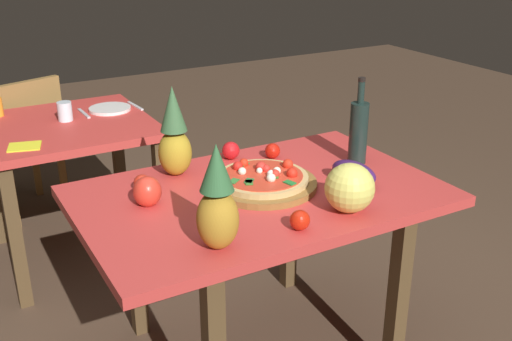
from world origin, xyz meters
The scene contains 20 objects.
display_table centered at (0.00, 0.00, 0.66)m, with size 1.35×0.87×0.74m.
background_table centered at (-0.43, 1.20, 0.62)m, with size 0.82×0.81×0.74m.
dining_chair centered at (-0.55, 1.83, 0.48)m, with size 0.50×0.50×0.85m.
pizza_board centered at (0.03, 0.03, 0.76)m, with size 0.42×0.42×0.03m, color olive.
pizza centered at (0.03, 0.03, 0.78)m, with size 0.35×0.35×0.06m.
wine_bottle centered at (0.50, 0.05, 0.88)m, with size 0.08×0.08×0.36m.
pineapple_left centered at (-0.32, -0.31, 0.90)m, with size 0.13×0.13×0.34m.
pineapple_right centered at (-0.21, 0.31, 0.90)m, with size 0.13×0.13×0.36m.
melon centered at (0.19, -0.30, 0.83)m, with size 0.17×0.17×0.17m, color #E1DA62.
bell_pepper centered at (-0.40, 0.09, 0.79)m, with size 0.10×0.10×0.11m, color red.
eggplant centered at (0.35, -0.12, 0.79)m, with size 0.20×0.09×0.09m, color #3E1C57.
tomato_by_bottle centered at (0.22, 0.27, 0.78)m, with size 0.07×0.07×0.07m, color red.
tomato_at_corner centered at (-0.04, -0.33, 0.78)m, with size 0.07×0.07×0.07m, color red.
tomato_near_board centered at (0.06, 0.35, 0.78)m, with size 0.08×0.08×0.08m, color red.
tomato_beside_pepper centered at (-0.38, 0.22, 0.77)m, with size 0.06×0.06×0.06m, color red.
drinking_glass_water centered at (-0.42, 1.24, 0.79)m, with size 0.07×0.07×0.10m, color silver.
dinner_plate centered at (-0.17, 1.30, 0.75)m, with size 0.22×0.22×0.02m, color white.
fork_utensil centered at (-0.31, 1.30, 0.75)m, with size 0.02×0.18×0.01m, color silver.
knife_utensil centered at (-0.03, 1.30, 0.75)m, with size 0.02×0.18×0.01m, color silver.
napkin_folded centered at (-0.68, 0.93, 0.75)m, with size 0.14×0.12×0.01m, color yellow.
Camera 1 is at (-1.05, -1.83, 1.69)m, focal length 43.21 mm.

